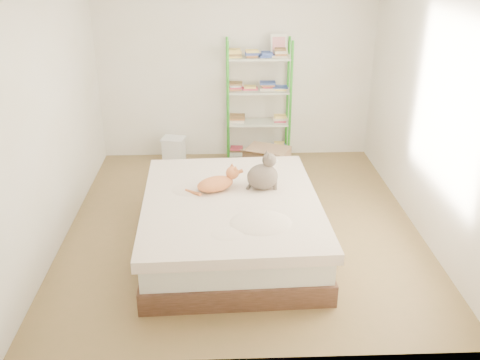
{
  "coord_description": "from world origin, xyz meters",
  "views": [
    {
      "loc": [
        -0.23,
        -5.22,
        2.91
      ],
      "look_at": [
        -0.03,
        -0.2,
        0.62
      ],
      "focal_mm": 40.0,
      "sensor_mm": 36.0,
      "label": 1
    }
  ],
  "objects_px": {
    "shelf_unit": "(259,98)",
    "cardboard_box": "(267,162)",
    "grey_cat": "(263,171)",
    "orange_cat": "(215,182)",
    "white_bin": "(174,149)",
    "bed": "(231,223)"
  },
  "relations": [
    {
      "from": "orange_cat",
      "to": "white_bin",
      "type": "bearing_deg",
      "value": 79.34
    },
    {
      "from": "cardboard_box",
      "to": "shelf_unit",
      "type": "bearing_deg",
      "value": 121.97
    },
    {
      "from": "white_bin",
      "to": "grey_cat",
      "type": "bearing_deg",
      "value": -62.96
    },
    {
      "from": "grey_cat",
      "to": "white_bin",
      "type": "height_order",
      "value": "grey_cat"
    },
    {
      "from": "grey_cat",
      "to": "cardboard_box",
      "type": "height_order",
      "value": "grey_cat"
    },
    {
      "from": "grey_cat",
      "to": "white_bin",
      "type": "distance_m",
      "value": 2.45
    },
    {
      "from": "grey_cat",
      "to": "cardboard_box",
      "type": "relative_size",
      "value": 0.57
    },
    {
      "from": "grey_cat",
      "to": "shelf_unit",
      "type": "xyz_separation_m",
      "value": [
        0.11,
        2.15,
        0.15
      ]
    },
    {
      "from": "shelf_unit",
      "to": "bed",
      "type": "bearing_deg",
      "value": -100.47
    },
    {
      "from": "grey_cat",
      "to": "shelf_unit",
      "type": "bearing_deg",
      "value": -11.69
    },
    {
      "from": "shelf_unit",
      "to": "cardboard_box",
      "type": "distance_m",
      "value": 0.91
    },
    {
      "from": "orange_cat",
      "to": "white_bin",
      "type": "xyz_separation_m",
      "value": [
        -0.6,
        2.15,
        -0.47
      ]
    },
    {
      "from": "bed",
      "to": "shelf_unit",
      "type": "xyz_separation_m",
      "value": [
        0.44,
        2.38,
        0.62
      ]
    },
    {
      "from": "bed",
      "to": "white_bin",
      "type": "relative_size",
      "value": 6.2
    },
    {
      "from": "cardboard_box",
      "to": "white_bin",
      "type": "height_order",
      "value": "cardboard_box"
    },
    {
      "from": "orange_cat",
      "to": "shelf_unit",
      "type": "distance_m",
      "value": 2.27
    },
    {
      "from": "shelf_unit",
      "to": "cardboard_box",
      "type": "relative_size",
      "value": 2.54
    },
    {
      "from": "orange_cat",
      "to": "shelf_unit",
      "type": "relative_size",
      "value": 0.27
    },
    {
      "from": "orange_cat",
      "to": "shelf_unit",
      "type": "height_order",
      "value": "shelf_unit"
    },
    {
      "from": "shelf_unit",
      "to": "cardboard_box",
      "type": "height_order",
      "value": "shelf_unit"
    },
    {
      "from": "bed",
      "to": "orange_cat",
      "type": "xyz_separation_m",
      "value": [
        -0.16,
        0.2,
        0.37
      ]
    },
    {
      "from": "bed",
      "to": "cardboard_box",
      "type": "distance_m",
      "value": 1.88
    }
  ]
}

